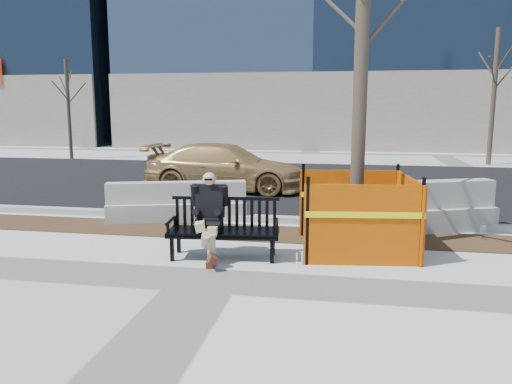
# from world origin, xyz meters

# --- Properties ---
(ground) EXTENTS (120.00, 120.00, 0.00)m
(ground) POSITION_xyz_m (0.00, 0.00, 0.00)
(ground) COLOR beige
(ground) RESTS_ON ground
(mulch_strip) EXTENTS (40.00, 1.20, 0.02)m
(mulch_strip) POSITION_xyz_m (0.00, 2.60, 0.00)
(mulch_strip) COLOR #47301C
(mulch_strip) RESTS_ON ground
(asphalt_street) EXTENTS (60.00, 10.40, 0.01)m
(asphalt_street) POSITION_xyz_m (0.00, 8.80, 0.00)
(asphalt_street) COLOR black
(asphalt_street) RESTS_ON ground
(curb) EXTENTS (60.00, 0.25, 0.12)m
(curb) POSITION_xyz_m (0.00, 3.55, 0.06)
(curb) COLOR #9E9B93
(curb) RESTS_ON ground
(bench) EXTENTS (1.80, 0.80, 0.93)m
(bench) POSITION_xyz_m (-0.01, 1.03, 0.00)
(bench) COLOR black
(bench) RESTS_ON ground
(seated_man) EXTENTS (0.66, 0.99, 1.32)m
(seated_man) POSITION_xyz_m (-0.24, 1.05, 0.00)
(seated_man) COLOR black
(seated_man) RESTS_ON ground
(tree_fence) EXTENTS (2.95, 2.95, 6.60)m
(tree_fence) POSITION_xyz_m (2.00, 1.84, 0.00)
(tree_fence) COLOR #E35800
(tree_fence) RESTS_ON ground
(sedan) EXTENTS (4.53, 2.04, 1.29)m
(sedan) POSITION_xyz_m (-1.46, 7.19, 0.00)
(sedan) COLOR #A67D45
(sedan) RESTS_ON ground
(jersey_barrier_left) EXTENTS (2.85, 1.35, 0.81)m
(jersey_barrier_left) POSITION_xyz_m (-1.57, 3.38, 0.00)
(jersey_barrier_left) COLOR #A6A39C
(jersey_barrier_left) RESTS_ON ground
(jersey_barrier_right) EXTENTS (3.33, 1.86, 0.95)m
(jersey_barrier_right) POSITION_xyz_m (3.01, 3.26, 0.00)
(jersey_barrier_right) COLOR gray
(jersey_barrier_right) RESTS_ON ground
(far_tree_left) EXTENTS (1.71, 1.71, 4.62)m
(far_tree_left) POSITION_xyz_m (-10.17, 14.14, 0.00)
(far_tree_left) COLOR #44382C
(far_tree_left) RESTS_ON ground
(far_tree_right) EXTENTS (2.42, 2.42, 5.67)m
(far_tree_right) POSITION_xyz_m (7.39, 14.96, 0.00)
(far_tree_right) COLOR #483B2E
(far_tree_right) RESTS_ON ground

